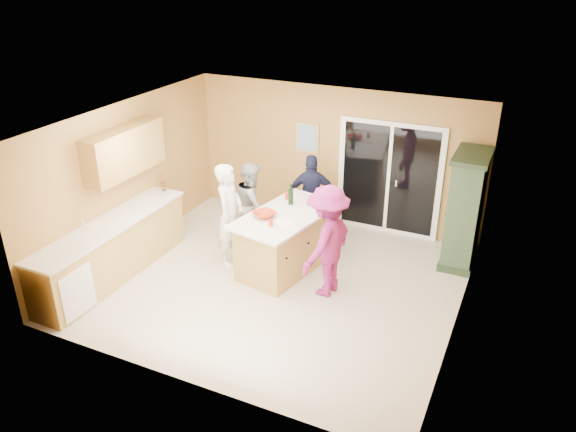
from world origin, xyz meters
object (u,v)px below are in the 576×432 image
at_px(woman_white, 230,215).
at_px(woman_navy, 312,196).
at_px(woman_grey, 252,204).
at_px(kitchen_island, 286,243).
at_px(green_hutch, 465,211).
at_px(woman_magenta, 327,241).

bearing_deg(woman_white, woman_navy, -38.02).
height_order(woman_grey, woman_navy, woman_navy).
relative_size(kitchen_island, green_hutch, 1.06).
relative_size(woman_grey, woman_magenta, 0.87).
xyz_separation_m(woman_grey, woman_navy, (0.81, 0.75, 0.01)).
relative_size(kitchen_island, woman_navy, 1.32).
distance_m(green_hutch, woman_white, 3.83).
bearing_deg(woman_navy, kitchen_island, 70.24).
bearing_deg(kitchen_island, woman_navy, 105.03).
bearing_deg(woman_white, woman_grey, -10.42).
height_order(kitchen_island, woman_magenta, woman_magenta).
height_order(kitchen_island, green_hutch, green_hutch).
relative_size(woman_navy, woman_magenta, 0.88).
xyz_separation_m(woman_grey, woman_magenta, (1.76, -0.94, 0.11)).
bearing_deg(woman_white, woman_magenta, -105.49).
distance_m(green_hutch, woman_magenta, 2.49).
bearing_deg(woman_magenta, woman_grey, -108.24).
xyz_separation_m(woman_white, woman_grey, (0.02, 0.74, -0.11)).
bearing_deg(woman_grey, woman_navy, -70.40).
relative_size(green_hutch, woman_navy, 1.25).
height_order(kitchen_island, woman_white, woman_white).
relative_size(woman_white, woman_navy, 1.13).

